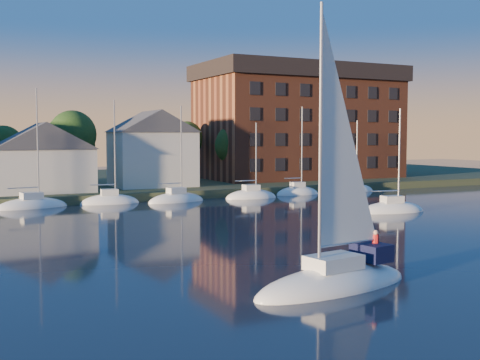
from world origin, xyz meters
TOP-DOWN VIEW (x-y plane):
  - ground at (0.00, 0.00)m, footprint 260.00×260.00m
  - shoreline_land at (0.00, 75.00)m, footprint 160.00×50.00m
  - wooden_dock at (0.00, 52.00)m, footprint 120.00×3.00m
  - clubhouse_centre at (-6.00, 57.00)m, footprint 11.55×8.40m
  - clubhouse_east at (8.00, 59.00)m, footprint 10.50×8.40m
  - condo_block at (34.00, 64.95)m, footprint 31.00×17.00m
  - tree_line at (2.00, 63.00)m, footprint 93.40×5.40m
  - moored_fleet at (-4.00, 49.00)m, footprint 79.50×2.40m
  - hero_sailboat at (0.92, 8.26)m, footprint 10.02×4.59m
  - drifting_sailboat_right at (23.13, 30.05)m, footprint 7.35×3.42m

SIDE VIEW (x-z plane):
  - ground at x=0.00m, z-range 0.00..0.00m
  - shoreline_land at x=0.00m, z-range -1.00..1.00m
  - wooden_dock at x=0.00m, z-range -0.50..0.50m
  - drifting_sailboat_right at x=23.13m, z-range -5.55..5.74m
  - moored_fleet at x=-4.00m, z-range -5.93..6.12m
  - hero_sailboat at x=0.92m, z-range -6.84..8.07m
  - clubhouse_centre at x=-6.00m, z-range 1.09..9.17m
  - clubhouse_east at x=8.00m, z-range 1.10..10.90m
  - tree_line at x=2.00m, z-range 2.73..11.63m
  - condo_block at x=34.00m, z-range 1.09..18.49m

